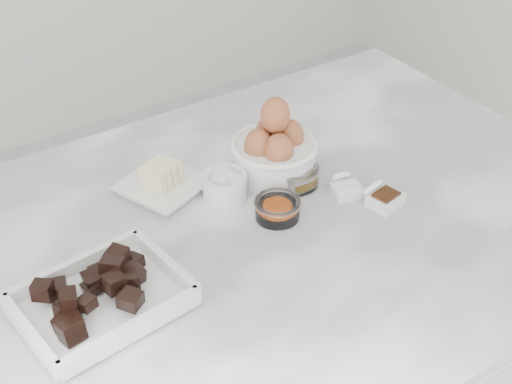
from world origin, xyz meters
TOP-DOWN VIEW (x-y plane):
  - marble_slab at (0.00, 0.00)m, footprint 1.20×0.80m
  - chocolate_dish at (-0.28, -0.04)m, footprint 0.24×0.19m
  - butter_plate at (-0.08, 0.17)m, footprint 0.16×0.16m
  - sugar_ramekin at (-0.00, 0.09)m, footprint 0.07×0.07m
  - egg_bowl at (0.11, 0.11)m, footprint 0.15×0.15m
  - honey_bowl at (0.12, 0.06)m, footprint 0.08×0.08m
  - zest_bowl at (0.04, 0.00)m, footprint 0.08×0.08m
  - vanilla_spoon at (0.21, -0.06)m, footprint 0.06×0.07m
  - salt_spoon at (0.17, -0.01)m, footprint 0.06×0.07m

SIDE VIEW (x-z plane):
  - marble_slab at x=0.00m, z-range 0.90..0.94m
  - salt_spoon at x=0.17m, z-range 0.93..0.97m
  - vanilla_spoon at x=0.21m, z-range 0.93..0.97m
  - zest_bowl at x=0.04m, z-range 0.94..0.97m
  - butter_plate at x=-0.08m, z-range 0.93..0.98m
  - honey_bowl at x=0.12m, z-range 0.94..0.98m
  - chocolate_dish at x=-0.28m, z-range 0.93..0.99m
  - sugar_ramekin at x=0.00m, z-range 0.94..0.99m
  - egg_bowl at x=0.11m, z-range 0.91..1.06m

